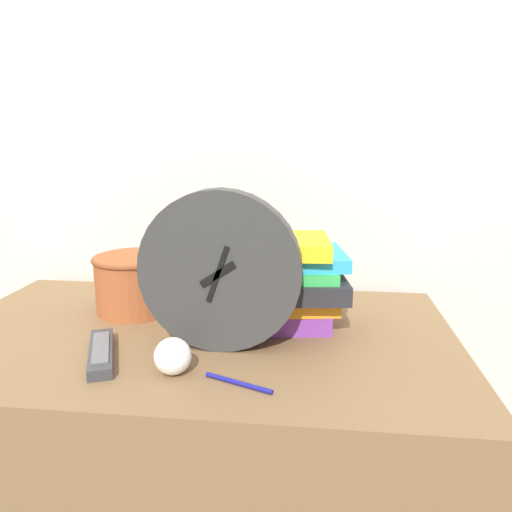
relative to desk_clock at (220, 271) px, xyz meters
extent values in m
cube|color=beige|center=(-0.07, 0.46, 0.28)|extent=(6.00, 0.04, 2.40)
cube|color=brown|center=(-0.07, 0.07, -0.53)|extent=(1.05, 0.64, 0.77)
cylinder|color=#333333|center=(0.00, 0.00, 0.00)|extent=(0.30, 0.05, 0.30)
cylinder|color=white|center=(0.00, -0.01, 0.00)|extent=(0.26, 0.01, 0.26)
cube|color=black|center=(0.00, -0.02, 0.00)|extent=(0.07, 0.01, 0.05)
cube|color=black|center=(0.00, -0.02, 0.00)|extent=(0.04, 0.01, 0.11)
cylinder|color=black|center=(0.00, -0.02, 0.00)|extent=(0.01, 0.01, 0.01)
cube|color=#7A3899|center=(0.11, 0.12, -0.13)|extent=(0.20, 0.14, 0.04)
cube|color=orange|center=(0.11, 0.13, -0.09)|extent=(0.23, 0.18, 0.03)
cube|color=#232328|center=(0.13, 0.12, -0.06)|extent=(0.22, 0.19, 0.04)
cube|color=green|center=(0.12, 0.11, -0.03)|extent=(0.21, 0.17, 0.02)
cube|color=#2D9ED1|center=(0.13, 0.14, 0.00)|extent=(0.23, 0.20, 0.03)
cube|color=yellow|center=(0.10, 0.12, 0.03)|extent=(0.20, 0.18, 0.03)
cylinder|color=#994C28|center=(-0.23, 0.18, -0.09)|extent=(0.18, 0.18, 0.13)
torus|color=brown|center=(-0.23, 0.18, -0.03)|extent=(0.19, 0.19, 0.01)
cube|color=#333338|center=(-0.21, -0.07, -0.14)|extent=(0.11, 0.19, 0.02)
cube|color=#59595E|center=(-0.21, -0.07, -0.13)|extent=(0.08, 0.14, 0.00)
sphere|color=white|center=(-0.06, -0.11, -0.12)|extent=(0.06, 0.06, 0.06)
cylinder|color=navy|center=(0.05, -0.14, -0.15)|extent=(0.12, 0.05, 0.01)
camera|label=1|loc=(0.17, -0.86, 0.24)|focal=35.00mm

